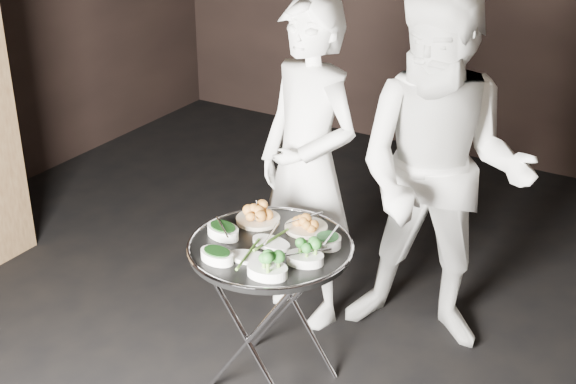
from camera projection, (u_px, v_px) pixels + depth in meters
The scene contains 14 objects.
tray_stand at pixel (271, 310), 3.65m from camera, with size 0.50×0.42×0.74m.
serving_tray at pixel (270, 247), 3.51m from camera, with size 0.73×0.73×0.04m.
potato_plate_a at pixel (258, 215), 3.69m from camera, with size 0.21×0.21×0.07m.
potato_plate_b at pixel (306, 223), 3.62m from camera, with size 0.21×0.21×0.07m.
greens_bowl at pixel (327, 240), 3.48m from camera, with size 0.12×0.12×0.07m.
asparagus_plate_a at pixel (271, 242), 3.50m from camera, with size 0.20×0.13×0.04m.
asparagus_plate_b at pixel (248, 256), 3.39m from camera, with size 0.20×0.14×0.04m.
spinach_bowl_a at pixel (223, 230), 3.57m from camera, with size 0.19×0.15×0.07m.
spinach_bowl_b at pixel (217, 254), 3.37m from camera, with size 0.17×0.12×0.07m.
broccoli_bowl_a at pixel (305, 257), 3.35m from camera, with size 0.19×0.16×0.07m.
broccoli_bowl_b at pixel (267, 269), 3.26m from camera, with size 0.19×0.15×0.07m.
serving_utensils at pixel (282, 229), 3.53m from camera, with size 0.59×0.43×0.01m.
waiter_left at pixel (308, 166), 4.03m from camera, with size 0.63×0.41×1.71m, color silver.
waiter_right at pixel (441, 175), 3.80m from camera, with size 0.88×0.69×1.82m, color silver.
Camera 1 is at (1.46, -2.26, 2.47)m, focal length 50.00 mm.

